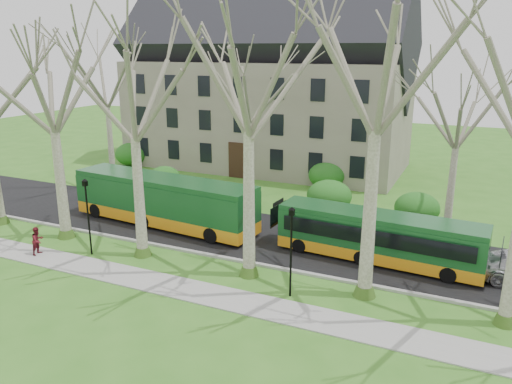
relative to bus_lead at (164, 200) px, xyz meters
The scene contains 12 objects.
ground 7.13m from the bus_lead, 43.56° to the right, with size 120.00×120.00×0.00m, color #356F1F.
sidewalk 8.99m from the bus_lead, 55.39° to the right, with size 70.00×2.00×0.06m, color gray.
road 5.34m from the bus_lead, ahead, with size 80.00×8.00×0.06m, color black.
curb 6.21m from the bus_lead, 33.11° to the right, with size 80.00×0.25×0.14m, color #A5A39E.
building 20.28m from the bus_lead, 92.92° to the left, with size 26.50×12.20×16.00m.
tree_row_verge 8.56m from the bus_lead, 41.71° to the right, with size 49.00×7.00×14.00m.
tree_row_far 8.42m from the bus_lead, 59.39° to the left, with size 33.00×7.00×12.00m.
lamp_row 7.70m from the bus_lead, 49.00° to the right, with size 36.22×0.22×4.30m.
hedges 9.26m from the bus_lead, 87.82° to the left, with size 30.60×8.60×2.00m.
bus_lead is the anchor object (origin of this frame).
bus_follow 13.90m from the bus_lead, ahead, with size 10.93×2.28×2.73m, color #164D22, non-canonical shape.
pedestrian_b 7.99m from the bus_lead, 116.91° to the right, with size 0.77×0.60×1.59m, color maroon.
Camera 1 is at (13.34, -20.92, 11.20)m, focal length 35.00 mm.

